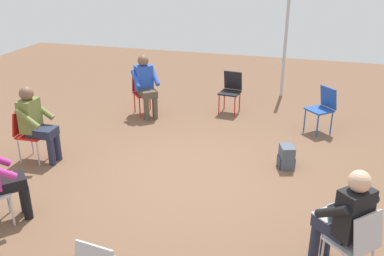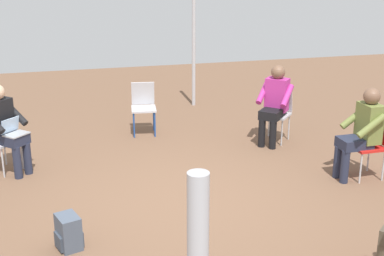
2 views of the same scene
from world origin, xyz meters
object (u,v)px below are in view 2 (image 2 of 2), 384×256
(chair_north, at_px, (372,142))
(backpack_near_laptop_user, at_px, (69,234))
(person_in_magenta, at_px, (275,101))
(chair_west, at_px, (143,104))
(person_in_olive, at_px, (362,129))
(chair_northwest, at_px, (278,110))
(person_with_laptop, at_px, (5,125))

(chair_north, xyz_separation_m, backpack_near_laptop_user, (0.87, -4.00, -0.34))
(person_in_magenta, relative_size, backpack_near_laptop_user, 3.44)
(chair_north, distance_m, chair_west, 3.70)
(person_in_olive, distance_m, person_in_magenta, 1.69)
(chair_north, height_order, person_in_olive, person_in_olive)
(chair_northwest, bearing_deg, chair_west, 19.36)
(chair_north, bearing_deg, chair_west, 44.04)
(chair_north, height_order, person_with_laptop, person_with_laptop)
(chair_north, relative_size, backpack_near_laptop_user, 2.36)
(chair_north, distance_m, person_with_laptop, 4.92)
(chair_northwest, relative_size, backpack_near_laptop_user, 2.36)
(person_with_laptop, xyz_separation_m, backpack_near_laptop_user, (2.24, 0.72, -0.53))
(chair_north, xyz_separation_m, person_in_magenta, (-1.59, -0.73, 0.20))
(chair_west, bearing_deg, backpack_near_laptop_user, 75.70)
(person_in_magenta, bearing_deg, person_in_olive, 152.49)
(chair_northwest, bearing_deg, chair_north, 152.82)
(chair_northwest, distance_m, person_with_laptop, 4.12)
(backpack_near_laptop_user, bearing_deg, chair_north, 102.30)
(chair_west, bearing_deg, chair_northwest, 163.55)
(chair_northwest, distance_m, chair_west, 2.21)
(chair_northwest, xyz_separation_m, chair_west, (-0.88, -2.02, 0.00))
(person_in_olive, bearing_deg, chair_north, -90.00)
(person_in_magenta, bearing_deg, person_with_laptop, 46.12)
(chair_northwest, bearing_deg, person_with_laptop, 47.72)
(chair_west, bearing_deg, chair_north, 142.67)
(chair_north, bearing_deg, backpack_near_laptop_user, 100.82)
(chair_northwest, height_order, person_with_laptop, person_with_laptop)
(chair_west, xyz_separation_m, person_in_olive, (2.60, 2.47, 0.20))
(chair_west, bearing_deg, person_in_olive, 140.76)
(chair_north, height_order, backpack_near_laptop_user, chair_north)
(person_in_olive, xyz_separation_m, backpack_near_laptop_user, (0.87, -3.84, -0.54))
(chair_north, relative_size, person_in_olive, 0.69)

